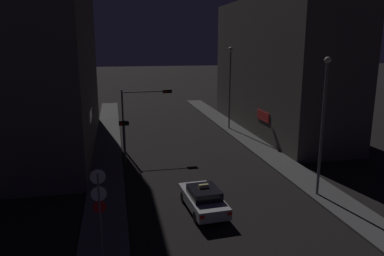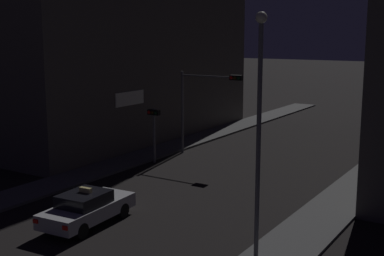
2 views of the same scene
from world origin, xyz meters
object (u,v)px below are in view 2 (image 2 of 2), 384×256
Objects in this scene: traffic_light_overhead at (204,96)px; street_lamp_near_block at (259,118)px; traffic_light_left_kerb at (154,123)px; taxi at (87,208)px.

traffic_light_overhead is 0.65× the size of street_lamp_near_block.
traffic_light_overhead is 3.88m from traffic_light_left_kerb.
street_lamp_near_block is at bearing 4.50° from taxi.
traffic_light_left_kerb is 0.40× the size of street_lamp_near_block.
street_lamp_near_block reaches higher than taxi.
street_lamp_near_block is at bearing -39.64° from traffic_light_left_kerb.
taxi is 8.69m from street_lamp_near_block.
traffic_light_overhead is 16.14m from street_lamp_near_block.
traffic_light_left_kerb is at bearing -117.73° from traffic_light_overhead.
traffic_light_overhead is at bearing 62.27° from traffic_light_left_kerb.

